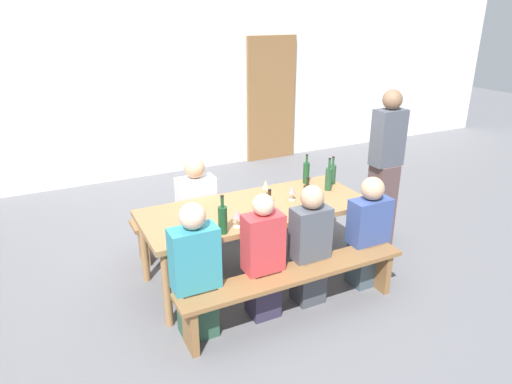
% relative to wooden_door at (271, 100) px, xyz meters
% --- Properties ---
extents(ground_plane, '(24.00, 24.00, 0.00)m').
position_rel_wooden_door_xyz_m(ground_plane, '(-1.97, -3.38, -1.05)').
color(ground_plane, slate).
extents(back_wall, '(14.00, 0.20, 3.20)m').
position_rel_wooden_door_xyz_m(back_wall, '(-1.97, 0.14, 0.55)').
color(back_wall, silver).
rests_on(back_wall, ground).
extents(wooden_door, '(0.90, 0.06, 2.10)m').
position_rel_wooden_door_xyz_m(wooden_door, '(0.00, 0.00, 0.00)').
color(wooden_door, olive).
rests_on(wooden_door, ground).
extents(tasting_table, '(2.19, 0.90, 0.75)m').
position_rel_wooden_door_xyz_m(tasting_table, '(-1.97, -3.38, -0.37)').
color(tasting_table, '#9E7247').
rests_on(tasting_table, ground).
extents(bench_near, '(2.09, 0.30, 0.45)m').
position_rel_wooden_door_xyz_m(bench_near, '(-1.97, -4.12, -0.69)').
color(bench_near, olive).
rests_on(bench_near, ground).
extents(bench_far, '(2.09, 0.30, 0.45)m').
position_rel_wooden_door_xyz_m(bench_far, '(-1.97, -2.63, -0.69)').
color(bench_far, olive).
rests_on(bench_far, ground).
extents(wine_bottle_0, '(0.08, 0.08, 0.32)m').
position_rel_wooden_door_xyz_m(wine_bottle_0, '(-2.03, -3.75, -0.18)').
color(wine_bottle_0, '#332814').
rests_on(wine_bottle_0, tasting_table).
extents(wine_bottle_1, '(0.07, 0.07, 0.31)m').
position_rel_wooden_door_xyz_m(wine_bottle_1, '(-1.56, -3.62, -0.18)').
color(wine_bottle_1, '#332814').
rests_on(wine_bottle_1, tasting_table).
extents(wine_bottle_2, '(0.07, 0.07, 0.32)m').
position_rel_wooden_door_xyz_m(wine_bottle_2, '(-1.21, -3.04, -0.18)').
color(wine_bottle_2, '#194723').
rests_on(wine_bottle_2, tasting_table).
extents(wine_bottle_3, '(0.07, 0.07, 0.30)m').
position_rel_wooden_door_xyz_m(wine_bottle_3, '(-0.96, -3.18, -0.19)').
color(wine_bottle_3, '#234C2D').
rests_on(wine_bottle_3, tasting_table).
extents(wine_bottle_4, '(0.08, 0.08, 0.34)m').
position_rel_wooden_door_xyz_m(wine_bottle_4, '(-2.47, -3.75, -0.17)').
color(wine_bottle_4, '#194723').
rests_on(wine_bottle_4, tasting_table).
extents(wine_bottle_5, '(0.07, 0.07, 0.35)m').
position_rel_wooden_door_xyz_m(wine_bottle_5, '(-1.11, -3.32, -0.17)').
color(wine_bottle_5, '#234C2D').
rests_on(wine_bottle_5, tasting_table).
extents(wine_glass_0, '(0.07, 0.07, 0.15)m').
position_rel_wooden_door_xyz_m(wine_glass_0, '(-1.59, -3.39, -0.19)').
color(wine_glass_0, silver).
rests_on(wine_glass_0, tasting_table).
extents(wine_glass_1, '(0.08, 0.08, 0.16)m').
position_rel_wooden_door_xyz_m(wine_glass_1, '(-2.32, -3.70, -0.18)').
color(wine_glass_1, silver).
rests_on(wine_glass_1, tasting_table).
extents(wine_glass_2, '(0.07, 0.07, 0.17)m').
position_rel_wooden_door_xyz_m(wine_glass_2, '(-1.77, -3.19, -0.18)').
color(wine_glass_2, silver).
rests_on(wine_glass_2, tasting_table).
extents(seated_guest_near_0, '(0.38, 0.24, 1.17)m').
position_rel_wooden_door_xyz_m(seated_guest_near_0, '(-2.80, -3.97, -0.49)').
color(seated_guest_near_0, '#2D5340').
rests_on(seated_guest_near_0, ground).
extents(seated_guest_near_1, '(0.33, 0.24, 1.14)m').
position_rel_wooden_door_xyz_m(seated_guest_near_1, '(-2.21, -3.97, -0.51)').
color(seated_guest_near_1, '#332C45').
rests_on(seated_guest_near_1, ground).
extents(seated_guest_near_2, '(0.34, 0.24, 1.13)m').
position_rel_wooden_door_xyz_m(seated_guest_near_2, '(-1.74, -3.97, -0.50)').
color(seated_guest_near_2, '#42454E').
rests_on(seated_guest_near_2, ground).
extents(seated_guest_near_3, '(0.39, 0.24, 1.10)m').
position_rel_wooden_door_xyz_m(seated_guest_near_3, '(-1.09, -3.97, -0.53)').
color(seated_guest_near_3, '#44555F').
rests_on(seated_guest_near_3, ground).
extents(seated_guest_far_0, '(0.39, 0.24, 1.12)m').
position_rel_wooden_door_xyz_m(seated_guest_far_0, '(-2.37, -2.78, -0.52)').
color(seated_guest_far_0, '#584155').
rests_on(seated_guest_far_0, ground).
extents(standing_host, '(0.32, 0.24, 1.75)m').
position_rel_wooden_door_xyz_m(standing_host, '(-0.43, -3.40, -0.19)').
color(standing_host, brown).
rests_on(standing_host, ground).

